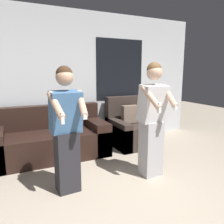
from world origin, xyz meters
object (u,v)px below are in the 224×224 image
at_px(armchair, 130,129).
at_px(person_right, 152,119).
at_px(couch, 50,140).
at_px(person_left, 66,130).

relative_size(armchair, person_right, 0.60).
bearing_deg(armchair, person_right, -107.21).
xyz_separation_m(couch, armchair, (1.65, -0.02, 0.01)).
relative_size(couch, armchair, 2.04).
xyz_separation_m(armchair, person_left, (-1.63, -1.28, 0.49)).
xyz_separation_m(person_left, person_right, (1.21, -0.08, 0.03)).
bearing_deg(couch, person_left, -89.44).
distance_m(person_left, person_right, 1.22).
relative_size(couch, person_left, 1.27).
bearing_deg(person_left, armchair, 37.99).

